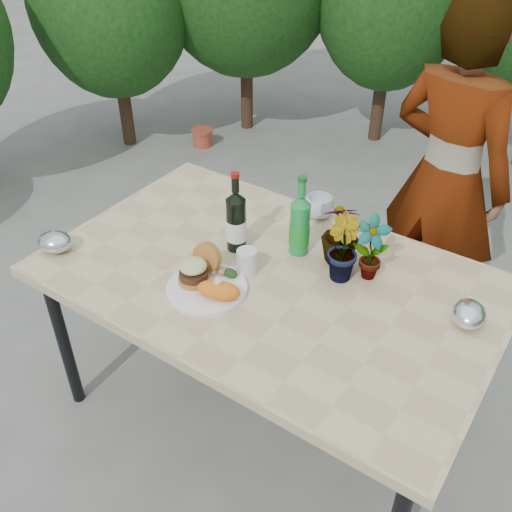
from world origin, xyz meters
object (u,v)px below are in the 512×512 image
Objects in this scene: patio_table at (268,287)px; person at (446,180)px; wine_bottle at (236,222)px; dinner_plate at (207,289)px.

person reaches higher than patio_table.
wine_bottle reaches higher than patio_table.
dinner_plate is 1.22m from person.
dinner_plate is (-0.13, -0.20, 0.06)m from patio_table.
person is (0.31, 0.95, 0.11)m from patio_table.
wine_bottle is (-0.06, 0.26, 0.11)m from dinner_plate.
patio_table is 1.00× the size of person.
wine_bottle is 0.20× the size of person.
patio_table is 5.02× the size of wine_bottle.
patio_table is at bearing 85.50° from person.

